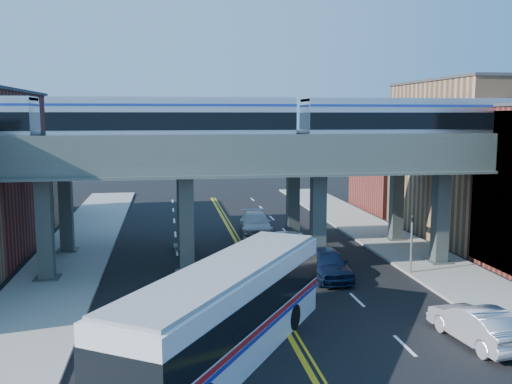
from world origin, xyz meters
TOP-DOWN VIEW (x-y plane):
  - ground at (0.00, 0.00)m, footprint 120.00×120.00m
  - sidewalk_west at (-11.50, 10.00)m, footprint 5.00×70.00m
  - sidewalk_east at (11.50, 10.00)m, footprint 5.00×70.00m
  - building_west_c at (-18.50, 29.00)m, footprint 8.00×10.00m
  - building_east_b at (18.50, 16.00)m, footprint 8.00×14.00m
  - building_east_c at (18.50, 29.00)m, footprint 8.00×10.00m
  - elevated_viaduct_near at (0.00, 8.00)m, footprint 52.00×3.60m
  - elevated_viaduct_far at (0.00, 15.00)m, footprint 52.00×3.60m
  - transit_train at (-4.58, 8.00)m, footprint 42.82×2.68m
  - stop_sign at (0.30, 3.00)m, footprint 0.76×0.09m
  - traffic_signal at (9.20, 6.00)m, footprint 0.15×0.18m
  - transit_bus at (-2.91, -3.97)m, footprint 9.94×13.23m
  - car_lane_a at (4.08, 6.10)m, footprint 2.11×5.16m
  - car_lane_b at (3.78, 7.47)m, footprint 1.95×4.93m
  - car_lane_c at (2.93, 11.32)m, footprint 3.15×6.03m
  - car_lane_d at (1.89, 19.17)m, footprint 2.83×6.00m
  - car_parked_curb at (7.57, -4.15)m, footprint 2.26×5.05m

SIDE VIEW (x-z plane):
  - ground at x=0.00m, z-range 0.00..0.00m
  - sidewalk_west at x=-11.50m, z-range 0.00..0.16m
  - sidewalk_east at x=11.50m, z-range 0.00..0.16m
  - car_lane_b at x=3.78m, z-range 0.00..1.60m
  - car_parked_curb at x=7.57m, z-range 0.00..1.61m
  - car_lane_c at x=2.93m, z-range 0.00..1.62m
  - car_lane_d at x=1.89m, z-range 0.00..1.69m
  - car_lane_a at x=4.08m, z-range 0.00..1.75m
  - stop_sign at x=0.30m, z-range 0.44..3.07m
  - transit_bus at x=-2.91m, z-range 0.05..3.59m
  - traffic_signal at x=9.20m, z-range 0.25..4.35m
  - building_west_c at x=-18.50m, z-range 0.00..8.00m
  - building_east_c at x=18.50m, z-range 0.00..9.00m
  - building_east_b at x=18.50m, z-range 0.00..12.00m
  - elevated_viaduct_near at x=0.00m, z-range 2.77..10.17m
  - elevated_viaduct_far at x=0.00m, z-range 2.77..10.17m
  - transit_train at x=-4.58m, z-range 7.53..10.65m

